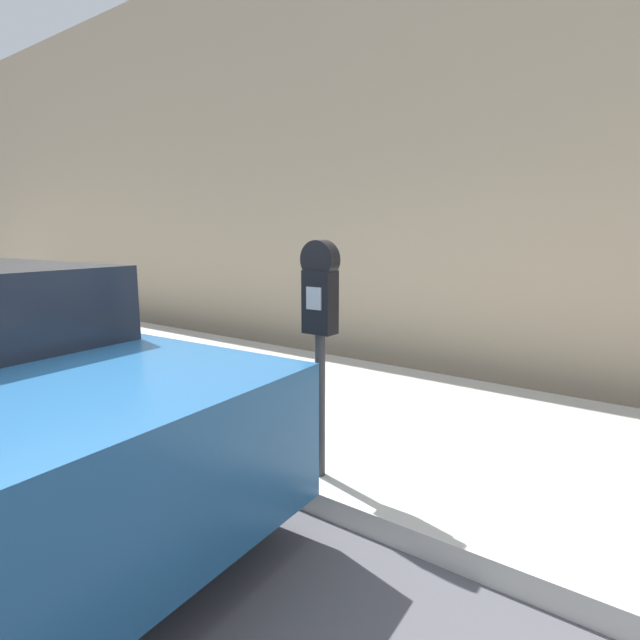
# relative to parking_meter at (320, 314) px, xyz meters

# --- Properties ---
(ground_plane) EXTENTS (60.00, 60.00, 0.00)m
(ground_plane) POSITION_rel_parking_meter_xyz_m (-0.54, -1.00, -1.17)
(ground_plane) COLOR #47474C
(sidewalk) EXTENTS (24.00, 2.80, 0.14)m
(sidewalk) POSITION_rel_parking_meter_xyz_m (-0.54, 1.20, -1.10)
(sidewalk) COLOR #ADAAA3
(sidewalk) RESTS_ON ground_plane
(building_facade) EXTENTS (24.00, 0.30, 5.44)m
(building_facade) POSITION_rel_parking_meter_xyz_m (-0.54, 3.22, 1.55)
(building_facade) COLOR tan
(building_facade) RESTS_ON ground_plane
(parking_meter) EXTENTS (0.23, 0.12, 1.46)m
(parking_meter) POSITION_rel_parking_meter_xyz_m (0.00, 0.00, 0.00)
(parking_meter) COLOR #2D2D30
(parking_meter) RESTS_ON sidewalk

